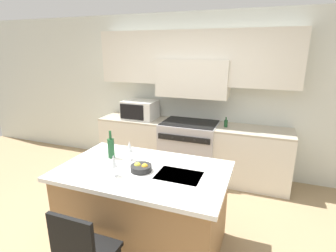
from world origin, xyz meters
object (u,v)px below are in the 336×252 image
wine_bottle (111,148)px  fruit_bowl (141,168)px  microwave (140,110)px  wine_glass_near (114,162)px  range_stove (189,149)px  oil_bottle_on_counter (226,123)px  wine_glass_far (129,147)px

wine_bottle → fruit_bowl: bearing=-21.9°
microwave → wine_glass_near: microwave is taller
range_stove → oil_bottle_on_counter: 0.78m
wine_bottle → range_stove: bearing=75.5°
fruit_bowl → wine_bottle: bearing=158.1°
wine_bottle → wine_glass_far: size_ratio=1.47×
wine_glass_near → fruit_bowl: 0.30m
microwave → oil_bottle_on_counter: 1.52m
oil_bottle_on_counter → wine_glass_far: bearing=-115.6°
microwave → wine_bottle: same height
range_stove → oil_bottle_on_counter: size_ratio=5.88×
wine_glass_near → fruit_bowl: size_ratio=1.00×
wine_bottle → fruit_bowl: (0.47, -0.19, -0.09)m
range_stove → oil_bottle_on_counter: bearing=1.1°
wine_glass_near → oil_bottle_on_counter: wine_glass_near is taller
range_stove → wine_bottle: bearing=-104.5°
wine_bottle → wine_glass_far: wine_bottle is taller
wine_glass_far → fruit_bowl: wine_glass_far is taller
range_stove → wine_glass_far: size_ratio=4.34×
wine_glass_far → range_stove: bearing=82.8°
microwave → wine_bottle: size_ratio=1.79×
wine_bottle → oil_bottle_on_counter: 1.99m
wine_glass_near → fruit_bowl: (0.20, 0.19, -0.11)m
range_stove → wine_glass_far: wine_glass_far is taller
microwave → wine_bottle: 1.78m
wine_glass_far → fruit_bowl: (0.24, -0.21, -0.11)m
microwave → wine_bottle: bearing=-74.1°
wine_bottle → wine_glass_near: bearing=-54.3°
wine_bottle → oil_bottle_on_counter: wine_bottle is taller
microwave → oil_bottle_on_counter: microwave is taller
fruit_bowl → oil_bottle_on_counter: (0.56, 1.89, 0.03)m
microwave → fruit_bowl: 2.13m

